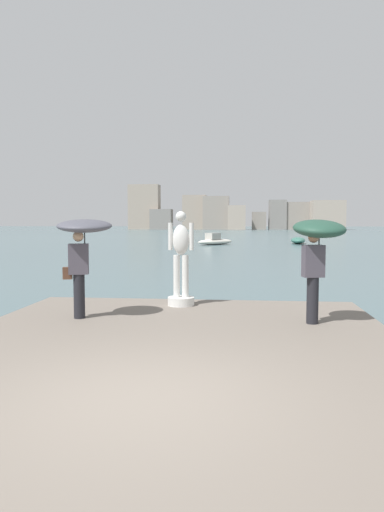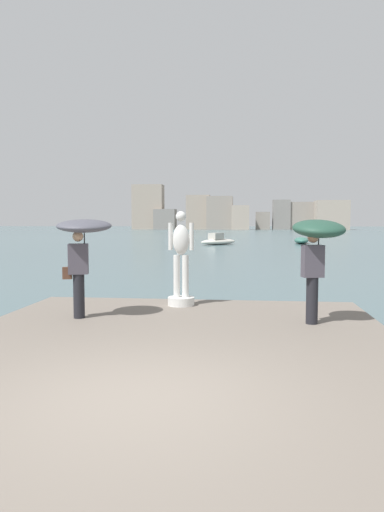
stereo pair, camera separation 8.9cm
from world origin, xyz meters
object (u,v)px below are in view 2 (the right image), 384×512
statue_white_figure (181,266)px  onlooker_left (82,239)px  boat_near (301,240)px  boat_far (218,241)px  onlooker_right (317,241)px

statue_white_figure → onlooker_left: statue_white_figure is taller
boat_near → boat_far: boat_far is taller
boat_near → statue_white_figure: bearing=-100.4°
onlooker_left → boat_far: (0.55, 38.71, -1.57)m
onlooker_left → boat_near: 43.39m
statue_white_figure → boat_near: statue_white_figure is taller
onlooker_left → onlooker_right: size_ratio=1.00×
boat_far → onlooker_right: bearing=-84.1°
onlooker_left → boat_far: onlooker_left is taller
statue_white_figure → boat_far: size_ratio=0.49×
statue_white_figure → onlooker_right: (2.78, -1.63, 0.66)m
boat_near → boat_far: bearing=-157.2°
statue_white_figure → onlooker_left: size_ratio=1.07×
onlooker_left → onlooker_right: bearing=-0.5°
statue_white_figure → boat_far: (-1.20, 37.12, -0.90)m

